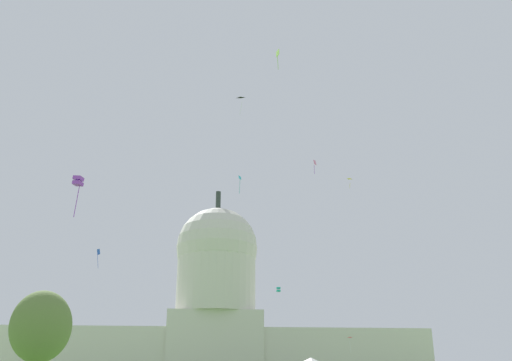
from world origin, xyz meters
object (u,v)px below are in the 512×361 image
(kite_blue_mid, at_px, (98,254))
(tree_west_mid, at_px, (41,327))
(kite_lime_high, at_px, (278,54))
(kite_black_high, at_px, (240,99))
(kite_yellow_high, at_px, (349,181))
(kite_red_low, at_px, (350,340))
(kite_pink_high, at_px, (315,164))
(capitol_building, at_px, (215,323))
(kite_turquoise_mid, at_px, (278,290))
(kite_cyan_high, at_px, (240,180))
(kite_violet_mid, at_px, (78,182))

(kite_blue_mid, bearing_deg, tree_west_mid, -18.42)
(kite_lime_high, bearing_deg, tree_west_mid, -61.35)
(kite_black_high, bearing_deg, kite_yellow_high, 58.10)
(kite_yellow_high, bearing_deg, tree_west_mid, 23.48)
(kite_red_low, xyz_separation_m, kite_blue_mid, (-62.11, -24.75, 16.19))
(kite_black_high, bearing_deg, kite_lime_high, -59.96)
(kite_black_high, distance_m, kite_blue_mid, 47.29)
(tree_west_mid, bearing_deg, kite_pink_high, 29.27)
(capitol_building, xyz_separation_m, kite_yellow_high, (31.78, -64.67, 28.40))
(capitol_building, xyz_separation_m, kite_blue_mid, (-27.10, -68.61, 7.77))
(kite_turquoise_mid, xyz_separation_m, kite_yellow_high, (17.67, -3.66, 26.70))
(tree_west_mid, relative_size, kite_pink_high, 4.55)
(kite_cyan_high, bearing_deg, kite_turquoise_mid, -136.34)
(capitol_building, height_order, kite_blue_mid, capitol_building)
(kite_cyan_high, height_order, kite_yellow_high, kite_yellow_high)
(kite_blue_mid, bearing_deg, kite_cyan_high, 60.22)
(kite_turquoise_mid, xyz_separation_m, kite_violet_mid, (-30.14, -76.31, -1.65))
(kite_black_high, distance_m, kite_yellow_high, 41.41)
(kite_violet_mid, bearing_deg, kite_cyan_high, -179.35)
(capitol_building, xyz_separation_m, kite_black_high, (2.89, -93.73, 34.35))
(tree_west_mid, distance_m, kite_blue_mid, 47.96)
(kite_red_low, height_order, kite_black_high, kite_black_high)
(capitol_building, relative_size, kite_yellow_high, 65.27)
(kite_red_low, relative_size, kite_black_high, 0.91)
(capitol_building, relative_size, kite_red_low, 39.60)
(kite_pink_high, bearing_deg, kite_violet_mid, -114.74)
(tree_west_mid, bearing_deg, kite_red_low, 48.70)
(kite_blue_mid, xyz_separation_m, kite_cyan_high, (31.11, -4.72, 16.82))
(capitol_building, distance_m, kite_blue_mid, 74.18)
(kite_cyan_high, distance_m, kite_pink_high, 20.59)
(capitol_building, bearing_deg, kite_blue_mid, -111.55)
(kite_lime_high, bearing_deg, kite_cyan_high, -146.39)
(tree_west_mid, relative_size, kite_red_low, 4.05)
(kite_lime_high, distance_m, kite_cyan_high, 39.28)
(capitol_building, bearing_deg, kite_black_high, -88.23)
(kite_red_low, relative_size, kite_pink_high, 1.12)
(kite_blue_mid, height_order, kite_yellow_high, kite_yellow_high)
(kite_red_low, distance_m, kite_violet_mid, 106.83)
(capitol_building, distance_m, tree_west_mid, 115.59)
(kite_red_low, xyz_separation_m, kite_turquoise_mid, (-20.90, -17.15, 10.12))
(kite_black_high, relative_size, kite_pink_high, 1.23)
(kite_pink_high, relative_size, kite_violet_mid, 0.72)
(capitol_building, xyz_separation_m, kite_cyan_high, (4.01, -73.34, 24.59))
(capitol_building, xyz_separation_m, kite_turquoise_mid, (14.11, -61.01, 1.70))
(tree_west_mid, bearing_deg, kite_yellow_high, 39.92)
(capitol_building, height_order, kite_cyan_high, capitol_building)
(kite_red_low, relative_size, kite_turquoise_mid, 3.39)
(kite_violet_mid, bearing_deg, kite_yellow_high, 164.69)
(tree_west_mid, relative_size, kite_lime_high, 3.87)
(kite_cyan_high, relative_size, kite_yellow_high, 1.98)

